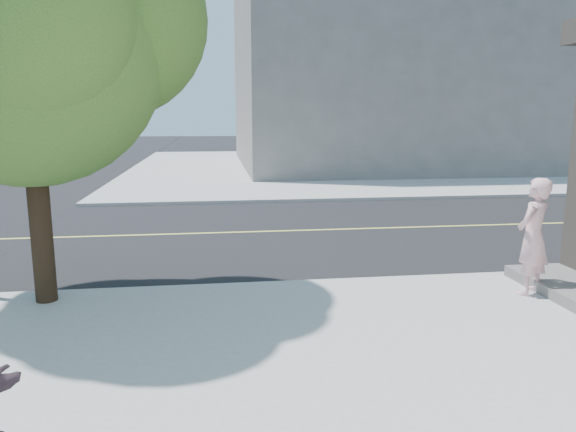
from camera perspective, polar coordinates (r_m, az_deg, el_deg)
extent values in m
plane|color=black|center=(9.84, -27.82, -7.77)|extent=(140.00, 140.00, 0.00)
cube|color=black|center=(14.00, -21.64, -2.08)|extent=(140.00, 9.00, 0.01)
cube|color=#A5A5A4|center=(32.04, 10.68, 5.29)|extent=(29.00, 25.00, 0.12)
cube|color=slate|center=(32.83, 11.70, 17.73)|extent=(18.00, 16.00, 14.00)
imported|color=beige|center=(9.21, 24.35, -1.98)|extent=(0.80, 0.74, 1.83)
cylinder|color=black|center=(8.74, -24.76, 1.71)|extent=(0.31, 0.31, 3.14)
sphere|color=#456E27|center=(8.71, -25.85, 15.43)|extent=(3.83, 3.83, 3.83)
sphere|color=#456E27|center=(9.04, -18.38, 19.06)|extent=(2.96, 2.96, 2.96)
sphere|color=#456E27|center=(7.73, -25.69, 18.16)|extent=(2.61, 2.61, 2.61)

